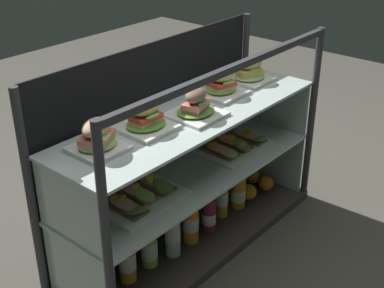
{
  "coord_description": "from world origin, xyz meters",
  "views": [
    {
      "loc": [
        -1.49,
        -1.27,
        1.48
      ],
      "look_at": [
        0.0,
        0.0,
        0.49
      ],
      "focal_mm": 50.13,
      "sensor_mm": 36.0,
      "label": 1
    }
  ],
  "objects": [
    {
      "name": "juice_bottle_front_middle",
      "position": [
        -0.5,
        0.0,
        0.14
      ],
      "size": [
        0.07,
        0.07,
        0.24
      ],
      "color": "#BCC749",
      "rests_on": "case_base_deck"
    },
    {
      "name": "case_base_deck",
      "position": [
        0.0,
        0.0,
        0.02
      ],
      "size": [
        1.32,
        0.43,
        0.04
      ],
      "primitive_type": "cube",
      "color": "#3A3331",
      "rests_on": "ground"
    },
    {
      "name": "plated_roll_sandwich_center",
      "position": [
        0.46,
        0.04,
        0.67
      ],
      "size": [
        0.18,
        0.18,
        0.11
      ],
      "color": "white",
      "rests_on": "shelf_upper_glass"
    },
    {
      "name": "orange_fruit_near_left_post",
      "position": [
        0.4,
        -0.03,
        0.08
      ],
      "size": [
        0.08,
        0.08,
        0.08
      ],
      "primitive_type": "sphere",
      "color": "orange",
      "rests_on": "case_base_deck"
    },
    {
      "name": "plated_roll_sandwich_near_left_corner",
      "position": [
        -0.45,
        0.04,
        0.68
      ],
      "size": [
        0.17,
        0.17,
        0.12
      ],
      "color": "white",
      "rests_on": "shelf_upper_glass"
    },
    {
      "name": "riser_upper_tier",
      "position": [
        0.0,
        0.0,
        0.49
      ],
      "size": [
        1.26,
        0.36,
        0.26
      ],
      "color": "silver",
      "rests_on": "shelf_lower_glass"
    },
    {
      "name": "orange_fruit_beside_bottles",
      "position": [
        0.53,
        -0.04,
        0.08
      ],
      "size": [
        0.08,
        0.08,
        0.08
      ],
      "primitive_type": "sphere",
      "color": "orange",
      "rests_on": "case_base_deck"
    },
    {
      "name": "juice_bottle_back_left",
      "position": [
        0.2,
        -0.01,
        0.14
      ],
      "size": [
        0.06,
        0.06,
        0.22
      ],
      "color": "gold",
      "rests_on": "case_base_deck"
    },
    {
      "name": "juice_bottle_back_right",
      "position": [
        -0.16,
        -0.03,
        0.14
      ],
      "size": [
        0.07,
        0.07,
        0.24
      ],
      "color": "silver",
      "rests_on": "case_base_deck"
    },
    {
      "name": "juice_bottle_near_post",
      "position": [
        -0.39,
        0.0,
        0.14
      ],
      "size": [
        0.07,
        0.07,
        0.24
      ],
      "color": "orange",
      "rests_on": "case_base_deck"
    },
    {
      "name": "ground_plane",
      "position": [
        0.0,
        0.0,
        -0.01
      ],
      "size": [
        6.0,
        6.0,
        0.02
      ],
      "primitive_type": "cube",
      "color": "#4C4940",
      "rests_on": "ground"
    },
    {
      "name": "juice_bottle_front_second",
      "position": [
        -0.04,
        -0.03,
        0.14
      ],
      "size": [
        0.07,
        0.07,
        0.24
      ],
      "color": "orange",
      "rests_on": "case_base_deck"
    },
    {
      "name": "juice_bottle_front_right_end",
      "position": [
        -0.27,
        0.0,
        0.13
      ],
      "size": [
        0.07,
        0.07,
        0.24
      ],
      "color": "#B2D64B",
      "rests_on": "case_base_deck"
    },
    {
      "name": "plated_roll_sandwich_far_right",
      "position": [
        0.24,
        0.04,
        0.67
      ],
      "size": [
        0.19,
        0.19,
        0.11
      ],
      "color": "white",
      "rests_on": "shelf_upper_glass"
    },
    {
      "name": "plated_roll_sandwich_left_of_center",
      "position": [
        -0.01,
        -0.03,
        0.67
      ],
      "size": [
        0.2,
        0.2,
        0.11
      ],
      "color": "white",
      "rests_on": "shelf_upper_glass"
    },
    {
      "name": "shelf_lower_glass",
      "position": [
        0.0,
        0.0,
        0.35
      ],
      "size": [
        1.27,
        0.38,
        0.01
      ],
      "primitive_type": "cube",
      "color": "silver",
      "rests_on": "riser_lower_tier"
    },
    {
      "name": "juice_bottle_front_left_end",
      "position": [
        0.08,
        -0.03,
        0.12
      ],
      "size": [
        0.06,
        0.06,
        0.2
      ],
      "color": "#952742",
      "rests_on": "case_base_deck"
    },
    {
      "name": "open_sandwich_tray_near_left_corner",
      "position": [
        0.3,
        0.0,
        0.38
      ],
      "size": [
        0.34,
        0.27,
        0.06
      ],
      "color": "white",
      "rests_on": "shelf_lower_glass"
    },
    {
      "name": "plated_roll_sandwich_near_right_corner",
      "position": [
        -0.22,
        0.04,
        0.67
      ],
      "size": [
        0.19,
        0.19,
        0.11
      ],
      "color": "white",
      "rests_on": "shelf_upper_glass"
    },
    {
      "name": "open_sandwich_tray_far_right",
      "position": [
        -0.29,
        0.02,
        0.37
      ],
      "size": [
        0.34,
        0.27,
        0.06
      ],
      "color": "white",
      "rests_on": "shelf_lower_glass"
    },
    {
      "name": "juice_bottle_back_center",
      "position": [
        0.32,
        -0.02,
        0.13
      ],
      "size": [
        0.07,
        0.07,
        0.24
      ],
      "color": "orange",
      "rests_on": "case_base_deck"
    },
    {
      "name": "riser_lower_tier",
      "position": [
        0.0,
        0.0,
        0.19
      ],
      "size": [
        1.26,
        0.36,
        0.31
      ],
      "color": "silver",
      "rests_on": "case_base_deck"
    },
    {
      "name": "case_frame",
      "position": [
        0.0,
        0.12,
        0.48
      ],
      "size": [
        1.32,
        0.43,
        0.88
      ],
      "color": "#333338",
      "rests_on": "ground"
    },
    {
      "name": "shelf_upper_glass",
      "position": [
        0.0,
        0.0,
        0.62
      ],
      "size": [
        1.27,
        0.38,
        0.01
      ],
      "primitive_type": "cube",
      "color": "silver",
      "rests_on": "riser_upper_tier"
    },
    {
      "name": "orange_fruit_rolled_forward",
      "position": [
        0.55,
        0.05,
        0.08
      ],
      "size": [
        0.07,
        0.07,
        0.07
      ],
      "primitive_type": "sphere",
      "color": "orange",
      "rests_on": "case_base_deck"
    }
  ]
}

